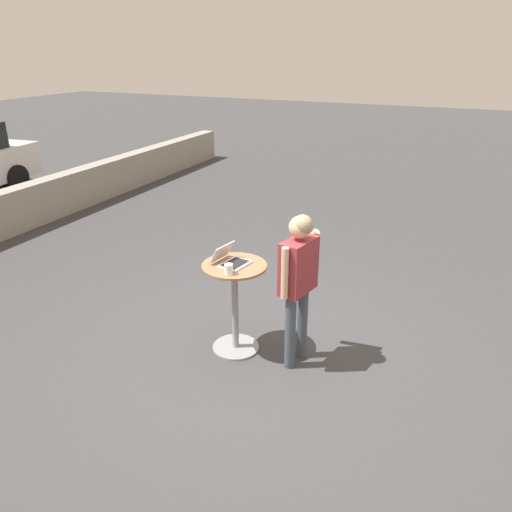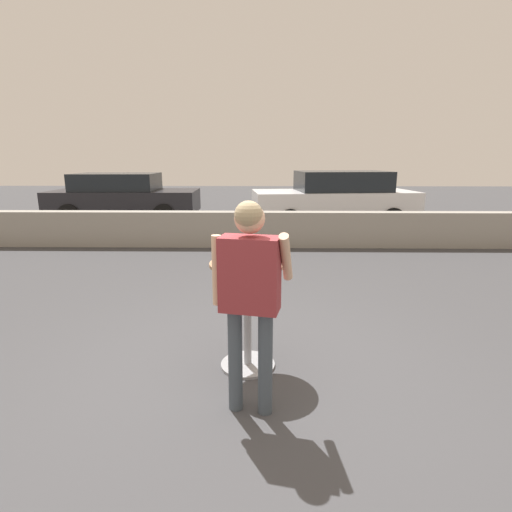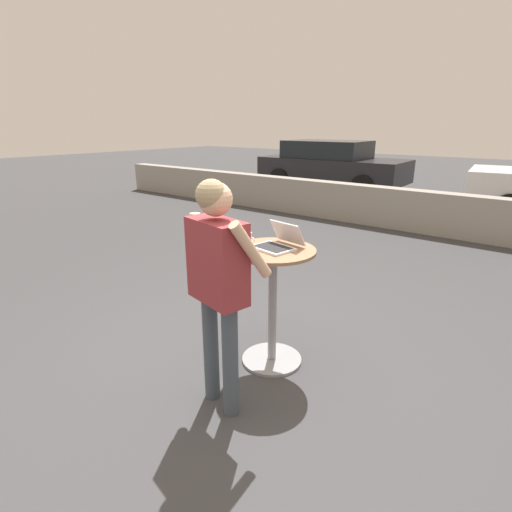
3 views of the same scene
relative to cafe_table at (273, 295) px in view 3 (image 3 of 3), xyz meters
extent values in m
plane|color=#3D3D3F|center=(-0.05, -0.30, -0.61)|extent=(50.00, 50.00, 0.00)
cube|color=gray|center=(-0.05, 5.26, -0.23)|extent=(17.69, 0.35, 0.77)
cylinder|color=gray|center=(0.00, 0.00, -0.60)|extent=(0.51, 0.51, 0.03)
cylinder|color=gray|center=(0.00, 0.00, -0.11)|extent=(0.07, 0.07, 0.96)
cylinder|color=#8C6647|center=(0.00, 0.00, 0.39)|extent=(0.68, 0.68, 0.02)
cube|color=silver|center=(0.00, -0.01, 0.41)|extent=(0.35, 0.29, 0.02)
cube|color=black|center=(0.00, -0.01, 0.42)|extent=(0.30, 0.23, 0.00)
cube|color=silver|center=(0.03, 0.15, 0.51)|extent=(0.32, 0.16, 0.18)
cube|color=white|center=(0.03, 0.15, 0.51)|extent=(0.30, 0.14, 0.16)
cylinder|color=white|center=(-0.23, -0.05, 0.45)|extent=(0.09, 0.09, 0.11)
torus|color=white|center=(-0.17, -0.05, 0.46)|extent=(0.05, 0.01, 0.05)
cylinder|color=#424C56|center=(-0.07, -0.66, -0.20)|extent=(0.11, 0.11, 0.83)
cylinder|color=#424C56|center=(0.16, -0.71, -0.20)|extent=(0.11, 0.11, 0.83)
cube|color=maroon|center=(0.04, -0.68, 0.49)|extent=(0.46, 0.30, 0.55)
sphere|color=#DBAD89|center=(0.04, -0.68, 0.90)|extent=(0.22, 0.22, 0.22)
sphere|color=#9E8966|center=(0.04, -0.71, 0.92)|extent=(0.20, 0.20, 0.20)
cylinder|color=#DBAD89|center=(-0.20, -0.63, 0.51)|extent=(0.07, 0.07, 0.52)
cylinder|color=#DBAD89|center=(0.30, -0.66, 0.61)|extent=(0.13, 0.32, 0.40)
cylinder|color=black|center=(0.86, 7.06, -0.30)|extent=(0.64, 0.29, 0.62)
cylinder|color=black|center=(0.67, 8.78, -0.30)|extent=(0.64, 0.29, 0.62)
cube|color=black|center=(-4.09, 8.80, 0.01)|extent=(4.43, 1.97, 0.67)
cube|color=black|center=(-4.30, 8.79, 0.60)|extent=(2.45, 1.69, 0.51)
cylinder|color=black|center=(-2.76, 9.71, -0.29)|extent=(0.65, 0.24, 0.64)
cylinder|color=black|center=(-2.71, 7.96, -0.29)|extent=(0.65, 0.24, 0.64)
cylinder|color=black|center=(-5.47, 9.63, -0.29)|extent=(0.65, 0.24, 0.64)
cylinder|color=black|center=(-5.42, 7.88, -0.29)|extent=(0.65, 0.24, 0.64)
camera|label=1|loc=(-4.18, -2.14, 2.49)|focal=35.00mm
camera|label=2|loc=(0.14, -3.43, 1.31)|focal=28.00mm
camera|label=3|loc=(1.74, -2.44, 1.34)|focal=28.00mm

